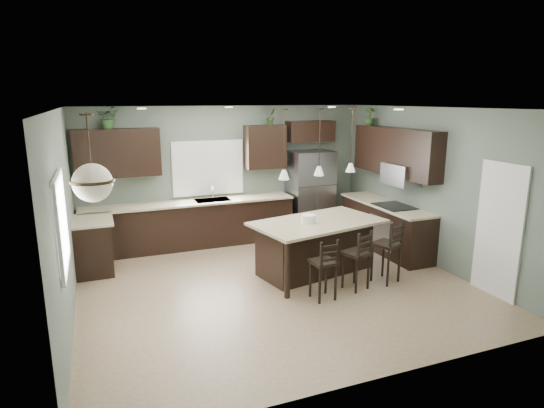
{
  "coord_description": "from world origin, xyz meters",
  "views": [
    {
      "loc": [
        -2.56,
        -6.37,
        2.94
      ],
      "look_at": [
        0.1,
        0.4,
        1.25
      ],
      "focal_mm": 30.0,
      "sensor_mm": 36.0,
      "label": 1
    }
  ],
  "objects": [
    {
      "name": "pendant_center",
      "position": [
        0.86,
        0.23,
        2.25
      ],
      "size": [
        0.17,
        0.17,
        1.1
      ],
      "primitive_type": null,
      "color": "silver",
      "rests_on": "room_shell"
    },
    {
      "name": "chandelier",
      "position": [
        -2.6,
        -1.15,
        2.32
      ],
      "size": [
        0.46,
        0.46,
        0.96
      ],
      "primitive_type": null,
      "color": "#F6E4C9",
      "rests_on": "room_shell"
    },
    {
      "name": "back_upper_left",
      "position": [
        -2.15,
        2.58,
        1.95
      ],
      "size": [
        1.55,
        0.34,
        0.9
      ],
      "primitive_type": "cube",
      "color": "black",
      "rests_on": "room_shell"
    },
    {
      "name": "window_back",
      "position": [
        -0.4,
        2.73,
        1.55
      ],
      "size": [
        1.35,
        0.02,
        1.0
      ],
      "primitive_type": "cube",
      "color": "white",
      "rests_on": "room_shell"
    },
    {
      "name": "microwave",
      "position": [
        2.78,
        0.6,
        1.55
      ],
      "size": [
        0.4,
        0.75,
        0.4
      ],
      "primitive_type": "cube",
      "color": "gray",
      "rests_on": "right_upper_cabs"
    },
    {
      "name": "window_left",
      "position": [
        -2.98,
        -0.8,
        1.55
      ],
      "size": [
        0.02,
        1.1,
        1.0
      ],
      "primitive_type": "cube",
      "color": "white",
      "rests_on": "room_shell"
    },
    {
      "name": "sink_inset",
      "position": [
        -0.4,
        2.43,
        0.94
      ],
      "size": [
        0.7,
        0.45,
        0.01
      ],
      "primitive_type": "cube",
      "color": "gray",
      "rests_on": "back_countertop"
    },
    {
      "name": "ground",
      "position": [
        0.0,
        0.0,
        0.0
      ],
      "size": [
        6.0,
        6.0,
        0.0
      ],
      "primitive_type": "plane",
      "color": "#9E8466",
      "rests_on": "ground"
    },
    {
      "name": "pendant_right",
      "position": [
        1.55,
        0.37,
        2.25
      ],
      "size": [
        0.17,
        0.17,
        1.1
      ],
      "primitive_type": null,
      "color": "silver",
      "rests_on": "room_shell"
    },
    {
      "name": "faucet",
      "position": [
        -0.4,
        2.4,
        1.08
      ],
      "size": [
        0.02,
        0.02,
        0.28
      ],
      "primitive_type": "cylinder",
      "color": "silver",
      "rests_on": "back_countertop"
    },
    {
      "name": "refrigerator",
      "position": [
        1.77,
        2.38,
        0.93
      ],
      "size": [
        0.9,
        0.74,
        1.85
      ],
      "primitive_type": "cube",
      "color": "#9A99A2",
      "rests_on": "ground"
    },
    {
      "name": "serving_dish",
      "position": [
        0.67,
        0.19,
        0.99
      ],
      "size": [
        0.24,
        0.24,
        0.14
      ],
      "primitive_type": "cylinder",
      "color": "white",
      "rests_on": "kitchen_island"
    },
    {
      "name": "plant_back_left",
      "position": [
        -2.26,
        2.55,
        2.61
      ],
      "size": [
        0.44,
        0.41,
        0.42
      ],
      "primitive_type": "imported",
      "rotation": [
        0.0,
        0.0,
        -0.24
      ],
      "color": "#275223",
      "rests_on": "back_upper_left"
    },
    {
      "name": "right_upper_cabs",
      "position": [
        2.83,
        0.87,
        1.95
      ],
      "size": [
        0.34,
        2.35,
        0.9
      ],
      "primitive_type": "cube",
      "color": "black",
      "rests_on": "room_shell"
    },
    {
      "name": "back_upper_right",
      "position": [
        0.8,
        2.58,
        1.95
      ],
      "size": [
        0.85,
        0.34,
        0.9
      ],
      "primitive_type": "cube",
      "color": "black",
      "rests_on": "room_shell"
    },
    {
      "name": "left_return_countertop",
      "position": [
        -2.68,
        1.7,
        0.92
      ],
      "size": [
        0.66,
        0.96,
        0.04
      ],
      "primitive_type": "cube",
      "color": "beige",
      "rests_on": "left_return_cabs"
    },
    {
      "name": "wall_oven_front",
      "position": [
        2.4,
        0.6,
        0.45
      ],
      "size": [
        0.01,
        0.72,
        0.6
      ],
      "primitive_type": "cube",
      "color": "gray",
      "rests_on": "right_lower_cabs"
    },
    {
      "name": "right_countertop",
      "position": [
        2.68,
        0.87,
        0.92
      ],
      "size": [
        0.66,
        2.35,
        0.04
      ],
      "primitive_type": "cube",
      "color": "beige",
      "rests_on": "right_lower_cabs"
    },
    {
      "name": "room_shell",
      "position": [
        0.0,
        0.0,
        1.7
      ],
      "size": [
        6.0,
        6.0,
        6.0
      ],
      "color": "#5C6A5E",
      "rests_on": "ground"
    },
    {
      "name": "back_countertop",
      "position": [
        -0.85,
        2.43,
        0.92
      ],
      "size": [
        4.2,
        0.66,
        0.04
      ],
      "primitive_type": "cube",
      "color": "beige",
      "rests_on": "back_lower_cabs"
    },
    {
      "name": "pantry_door",
      "position": [
        2.98,
        -1.55,
        1.02
      ],
      "size": [
        0.04,
        0.82,
        2.04
      ],
      "primitive_type": "cube",
      "color": "white",
      "rests_on": "ground"
    },
    {
      "name": "bar_stool_left",
      "position": [
        0.47,
        -0.74,
        0.48
      ],
      "size": [
        0.38,
        0.38,
        0.95
      ],
      "primitive_type": "cube",
      "rotation": [
        0.0,
        0.0,
        0.07
      ],
      "color": "black",
      "rests_on": "ground"
    },
    {
      "name": "bar_stool_right",
      "position": [
        1.73,
        -0.53,
        0.53
      ],
      "size": [
        0.5,
        0.5,
        1.05
      ],
      "primitive_type": "cube",
      "rotation": [
        0.0,
        0.0,
        0.35
      ],
      "color": "black",
      "rests_on": "ground"
    },
    {
      "name": "kitchen_island",
      "position": [
        0.86,
        0.23,
        0.46
      ],
      "size": [
        2.37,
        1.65,
        0.92
      ],
      "primitive_type": "cube",
      "rotation": [
        0.0,
        0.0,
        0.21
      ],
      "color": "black",
      "rests_on": "ground"
    },
    {
      "name": "cooktop",
      "position": [
        2.68,
        0.6,
        0.94
      ],
      "size": [
        0.58,
        0.75,
        0.02
      ],
      "primitive_type": "cube",
      "color": "black",
      "rests_on": "right_countertop"
    },
    {
      "name": "plant_back_right",
      "position": [
        0.93,
        2.55,
        2.57
      ],
      "size": [
        0.23,
        0.21,
        0.35
      ],
      "primitive_type": "imported",
      "rotation": [
        0.0,
        0.0,
        0.35
      ],
      "color": "#304A20",
      "rests_on": "back_upper_right"
    },
    {
      "name": "right_lower_cabs",
      "position": [
        2.7,
        0.87,
        0.45
      ],
      "size": [
        0.6,
        2.35,
        0.9
      ],
      "primitive_type": "cube",
      "color": "black",
      "rests_on": "ground"
    },
    {
      "name": "plant_right_wall",
      "position": [
        2.8,
        1.76,
        2.58
      ],
      "size": [
        0.26,
        0.26,
        0.36
      ],
      "primitive_type": "imported",
      "rotation": [
        0.0,
        0.0,
        -0.36
      ],
      "color": "#315223",
      "rests_on": "right_upper_cabs"
    },
    {
      "name": "left_return_cabs",
      "position": [
        -2.7,
        1.7,
        0.45
      ],
      "size": [
        0.6,
        0.9,
        0.9
      ],
      "primitive_type": "cube",
      "color": "black",
      "rests_on": "ground"
    },
    {
      "name": "pendant_left",
      "position": [
        0.18,
        0.08,
        2.25
      ],
      "size": [
        0.17,
        0.17,
        1.1
      ],
      "primitive_type": null,
      "color": "white",
      "rests_on": "room_shell"
    },
    {
      "name": "fridge_header",
      "position": [
        1.85,
        2.58,
        2.25
      ],
      "size": [
        1.05,
        0.34,
        0.45
      ],
      "primitive_type": "cube",
      "color": "black",
      "rests_on": "room_shell"
    },
    {
      "name": "back_lower_cabs",
      "position": [
        -0.85,
        2.45,
        0.45
      ],
      "size": [
        4.2,
        0.6,
        0.9
      ],
      "primitive_type": "cube",
      "color": "black",
      "rests_on": "ground"
    },
    {
      "name": "bar_stool_center",
      "position": [
        1.13,
        -0.59,
        0.49
      ],
      "size": [
        0.45,
        0.45,
        0.97
      ],
      "primitive_type": "cube",
      "rotation": [
        0.0,
        0.0,
        0.3
      ],
      "color": "black",
      "rests_on": "ground"
    }
  ]
}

